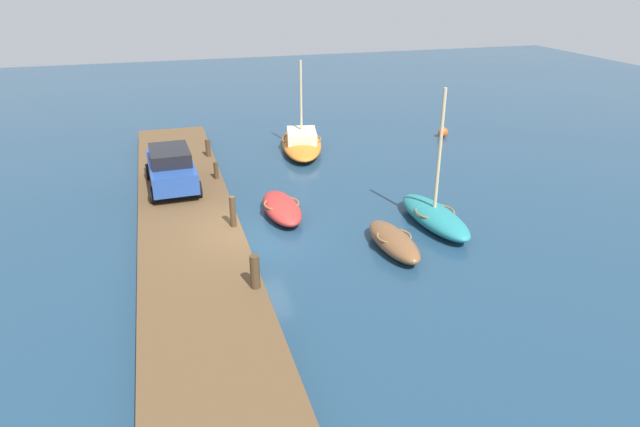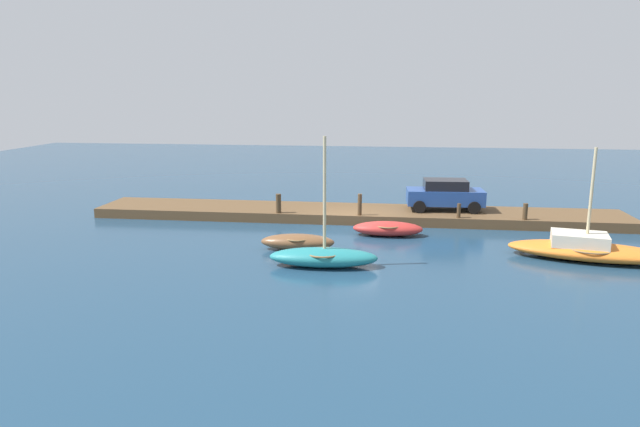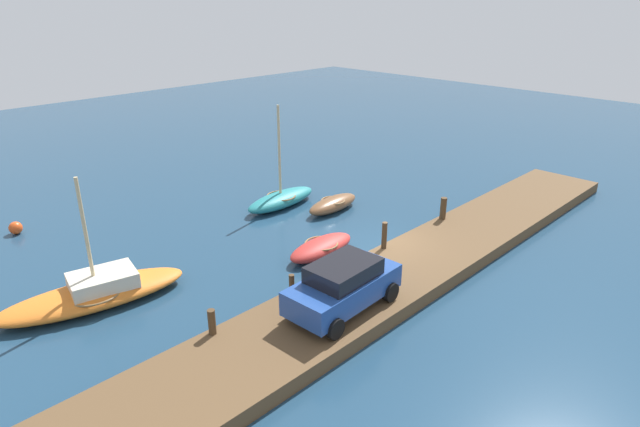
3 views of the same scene
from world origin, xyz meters
The scene contains 12 objects.
ground_plane centered at (0.00, 0.00, 0.00)m, with size 84.00×84.00×0.00m, color navy.
dock_platform centered at (0.00, -1.97, 0.25)m, with size 27.55×3.41×0.50m, color brown.
rowboat_teal centered at (0.67, 6.59, 0.40)m, with size 4.23×1.59×4.98m.
dinghy_brown centered at (2.04, 4.41, 0.35)m, with size 3.17×1.23×0.68m.
rowboat_red centered at (-1.72, 1.49, 0.34)m, with size 3.26×1.38×0.66m.
sailboat_orange centered at (-9.65, 4.34, 0.43)m, with size 6.41×3.22×4.48m.
mooring_post_west centered at (-8.29, -0.51, 0.90)m, with size 0.23×0.23×0.79m, color #47331E.
mooring_post_mid_west centered at (-5.15, -0.51, 0.86)m, with size 0.18×0.18×0.71m, color #47331E.
mooring_post_mid_east centered at (-0.29, -0.51, 1.04)m, with size 0.21×0.21×1.08m, color #47331E.
mooring_post_east centered at (3.85, -0.51, 0.99)m, with size 0.27×0.27×0.98m, color #47331E.
parked_car centered at (-4.61, -2.31, 1.34)m, with size 3.99×2.05×1.61m.
marker_buoy centered at (-9.59, 12.37, 0.28)m, with size 0.56×0.56×0.56m, color #E54C19.
Camera 1 is at (17.03, -2.55, 8.61)m, focal length 31.20 mm.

